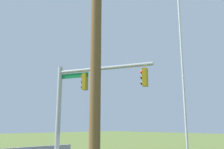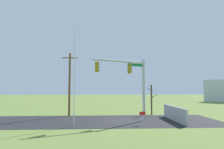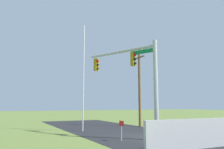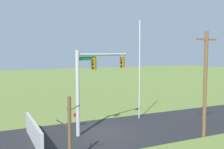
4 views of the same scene
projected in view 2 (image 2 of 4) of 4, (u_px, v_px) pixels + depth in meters
ground_plane at (123, 121)px, 20.30m from camera, size 160.00×160.00×0.00m
road_surface at (84, 121)px, 20.09m from camera, size 28.00×8.00×0.01m
sidewalk_corner at (154, 121)px, 20.22m from camera, size 6.00×6.00×0.01m
retaining_fence at (174, 113)px, 20.41m from camera, size 0.20×6.17×1.49m
signal_mast at (131, 78)px, 19.79m from camera, size 5.46×2.57×6.41m
flagpole at (74, 75)px, 17.62m from camera, size 0.10×0.10×9.20m
utility_pole at (70, 83)px, 24.15m from camera, size 1.90×0.26×7.77m
bare_tree at (152, 99)px, 24.99m from camera, size 1.27×1.02×3.83m
open_sign at (142, 115)px, 18.02m from camera, size 0.56×0.04×1.22m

